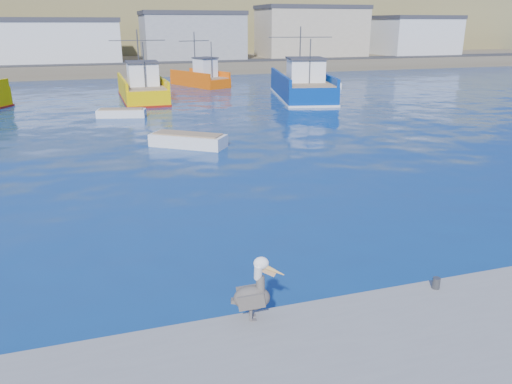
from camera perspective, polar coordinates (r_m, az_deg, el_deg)
ground at (r=15.48m, az=2.89°, el=-8.24°), size 260.00×260.00×0.00m
dock_bollards at (r=12.69m, az=11.01°, el=-11.78°), size 36.20×0.20×0.30m
far_shore at (r=122.21m, az=-16.17°, el=19.03°), size 200.00×81.00×24.00m
trawler_yellow_b at (r=49.78m, az=-12.87°, el=11.43°), size 5.27×11.16×6.49m
trawler_blue at (r=50.12m, az=5.28°, el=11.98°), size 7.25×13.75×6.74m
boat_orange at (r=59.66m, az=-6.30°, el=12.91°), size 6.00×8.44×6.03m
skiff_mid at (r=30.12m, az=-7.77°, el=5.75°), size 4.56×3.91×0.98m
skiff_far at (r=58.82m, az=8.54°, el=12.02°), size 2.26×4.32×0.89m
skiff_extra at (r=40.88m, az=-15.11°, el=8.63°), size 3.89×2.12×0.80m
pelican at (r=11.64m, az=-0.26°, el=-11.44°), size 1.26×0.68×1.56m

